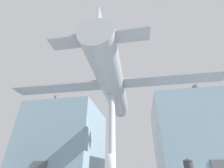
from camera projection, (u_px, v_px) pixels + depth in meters
The scene contains 4 objects.
glass_pavilion_left at pixel (66, 142), 23.60m from camera, with size 10.26×11.37×10.79m.
glass_pavilion_right at pixel (195, 139), 20.67m from camera, with size 10.26×11.37×10.79m.
support_pylon_central at pixel (112, 138), 11.31m from camera, with size 0.52×0.52×7.19m.
suspended_airplane at pixel (112, 85), 13.81m from camera, with size 19.08×13.79×3.62m.
Camera 1 is at (2.09, -11.68, 1.66)m, focal length 24.00 mm.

